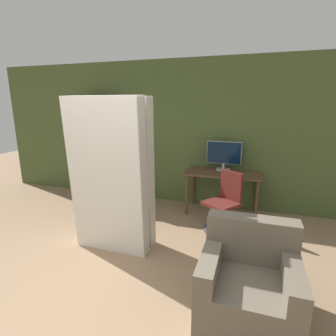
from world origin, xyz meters
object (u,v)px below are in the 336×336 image
office_chair (223,207)px  mattress_far (117,173)px  mattress_near (108,178)px  bookshelf (99,152)px  armchair (248,282)px  monitor (224,155)px

office_chair → mattress_far: mattress_far is taller
office_chair → mattress_near: 1.81m
mattress_near → bookshelf: bearing=125.8°
mattress_far → armchair: (1.75, -0.79, -0.68)m
mattress_far → armchair: size_ratio=2.35×
mattress_far → armchair: mattress_far is taller
bookshelf → armchair: bookshelf is taller
bookshelf → armchair: size_ratio=2.38×
bookshelf → mattress_far: (1.35, -1.64, 0.08)m
office_chair → armchair: (0.41, -1.60, -0.05)m
armchair → monitor: bearing=102.4°
mattress_far → mattress_near: bearing=-90.0°
monitor → office_chair: size_ratio=0.66×
office_chair → mattress_near: (-1.34, -1.04, 0.63)m
monitor → mattress_far: (-1.22, -1.64, -0.03)m
bookshelf → mattress_near: (1.35, -1.87, 0.08)m
monitor → bookshelf: bearing=179.9°
monitor → mattress_far: size_ratio=0.30×
monitor → mattress_far: mattress_far is taller
office_chair → armchair: 1.66m
monitor → mattress_near: size_ratio=0.30×
office_chair → mattress_far: (-1.34, -0.81, 0.63)m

